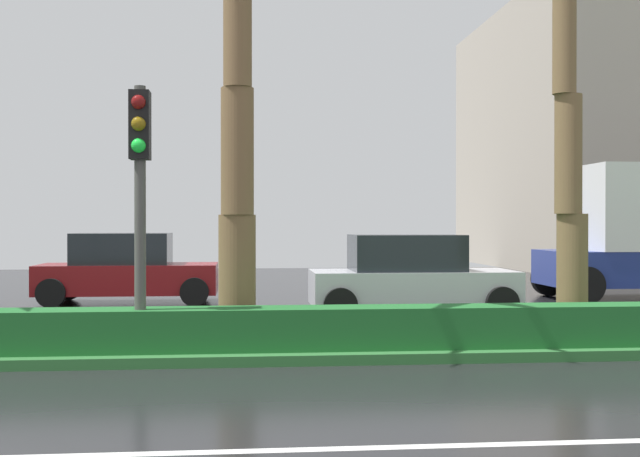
{
  "coord_description": "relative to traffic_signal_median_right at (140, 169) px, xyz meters",
  "views": [
    {
      "loc": [
        3.53,
        -4.89,
        1.96
      ],
      "look_at": [
        5.11,
        11.74,
        1.85
      ],
      "focal_mm": 44.98,
      "sensor_mm": 36.0,
      "label": 1
    }
  ],
  "objects": [
    {
      "name": "car_in_traffic_third",
      "position": [
        4.96,
        5.31,
        -1.9
      ],
      "size": [
        4.3,
        2.02,
        1.72
      ],
      "color": "silver",
      "rests_on": "ground_plane"
    },
    {
      "name": "traffic_signal_median_right",
      "position": [
        0.0,
        0.0,
        0.0
      ],
      "size": [
        0.28,
        0.43,
        3.73
      ],
      "color": "#4C4C47",
      "rests_on": "median_strip"
    },
    {
      "name": "median_strip",
      "position": [
        -2.08,
        1.51,
        -2.65
      ],
      "size": [
        85.5,
        4.0,
        0.15
      ],
      "primitive_type": "cube",
      "color": "#2D6B33",
      "rests_on": "ground_plane"
    },
    {
      "name": "car_in_traffic_second",
      "position": [
        -1.41,
        8.59,
        -1.9
      ],
      "size": [
        4.3,
        2.02,
        1.72
      ],
      "color": "maroon",
      "rests_on": "ground_plane"
    },
    {
      "name": "ground_plane",
      "position": [
        -2.08,
        2.51,
        -2.77
      ],
      "size": [
        90.0,
        42.0,
        0.1
      ],
      "primitive_type": "cube",
      "color": "black"
    }
  ]
}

